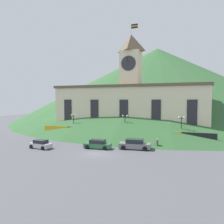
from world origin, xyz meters
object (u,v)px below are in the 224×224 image
at_px(car_green_wagon, 98,144).
at_px(street_lamp_center, 73,120).
at_px(street_lamp_left, 125,122).
at_px(car_gray_pickup, 135,144).
at_px(car_silver_hatch, 41,144).
at_px(street_lamp_far_left, 181,124).
at_px(pedestrian, 157,143).

bearing_deg(car_green_wagon, street_lamp_center, 133.03).
bearing_deg(street_lamp_left, car_gray_pickup, -61.83).
relative_size(car_gray_pickup, car_silver_hatch, 1.34).
distance_m(street_lamp_left, car_silver_hatch, 17.19).
relative_size(car_gray_pickup, car_green_wagon, 1.16).
bearing_deg(street_lamp_center, car_green_wagon, -42.49).
relative_size(street_lamp_center, street_lamp_far_left, 0.97).
bearing_deg(car_green_wagon, street_lamp_left, 72.20).
distance_m(street_lamp_far_left, pedestrian, 7.21).
xyz_separation_m(street_lamp_center, car_green_wagon, (9.99, -9.15, -3.00)).
height_order(street_lamp_left, car_gray_pickup, street_lamp_left).
bearing_deg(street_lamp_center, pedestrian, -15.51).
xyz_separation_m(car_silver_hatch, car_green_wagon, (9.28, 3.28, 0.03)).
bearing_deg(pedestrian, car_green_wagon, 36.17).
bearing_deg(street_lamp_far_left, car_green_wagon, -145.62).
xyz_separation_m(street_lamp_center, car_gray_pickup, (16.16, -7.46, -2.91)).
bearing_deg(street_lamp_far_left, car_silver_hatch, -151.24).
bearing_deg(pedestrian, street_lamp_center, -0.36).
distance_m(street_lamp_center, car_silver_hatch, 12.82).
bearing_deg(street_lamp_left, car_green_wagon, -103.33).
bearing_deg(car_silver_hatch, car_green_wagon, -153.88).
xyz_separation_m(car_gray_pickup, car_silver_hatch, (-15.45, -4.97, -0.12)).
relative_size(street_lamp_left, car_green_wagon, 1.12).
height_order(street_lamp_center, car_silver_hatch, street_lamp_center).
bearing_deg(car_gray_pickup, pedestrian, 24.50).
distance_m(street_lamp_center, car_gray_pickup, 18.03).
bearing_deg(car_green_wagon, street_lamp_far_left, 29.91).
bearing_deg(car_silver_hatch, street_lamp_far_left, -144.59).
xyz_separation_m(street_lamp_far_left, car_silver_hatch, (-22.66, -12.43, -3.11)).
relative_size(street_lamp_left, pedestrian, 3.15).
relative_size(car_gray_pickup, pedestrian, 3.26).
xyz_separation_m(street_lamp_left, car_silver_hatch, (-11.45, -12.43, -3.12)).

